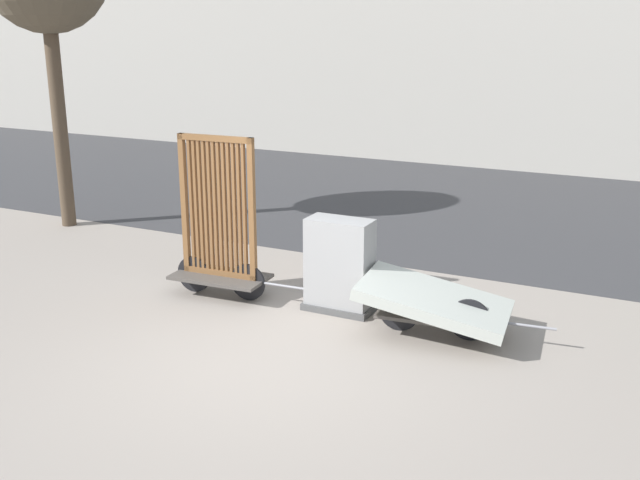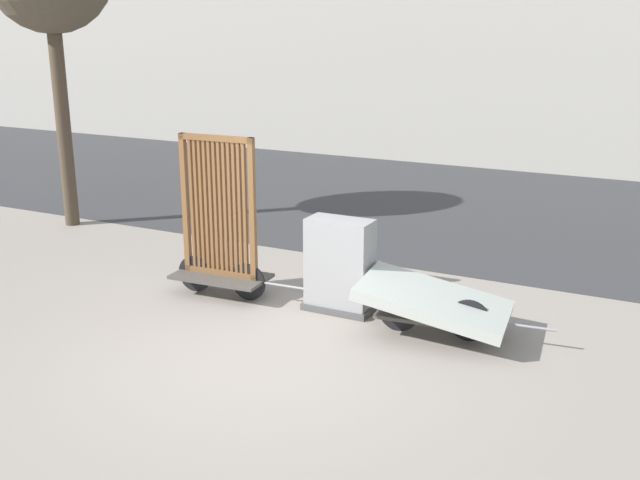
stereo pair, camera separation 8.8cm
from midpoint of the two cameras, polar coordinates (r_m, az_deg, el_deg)
name	(u,v)px [view 1 (the left image)]	position (r m, az deg, el deg)	size (l,w,h in m)	color
ground_plane	(262,358)	(7.86, -4.73, -8.94)	(60.00, 60.00, 0.00)	gray
road_strip	(460,206)	(14.31, 10.47, 2.56)	(56.00, 7.81, 0.01)	#38383A
bike_cart_with_bedframe	(219,237)	(9.37, -7.95, 0.21)	(1.92, 0.70, 2.04)	#4C4742
bike_cart_with_mattress	(435,303)	(8.32, 8.42, -4.74)	(2.16, 1.21, 0.62)	#4C4742
utility_cabinet	(340,269)	(8.89, 1.21, -2.20)	(0.84, 0.44, 1.13)	#4C4C4C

